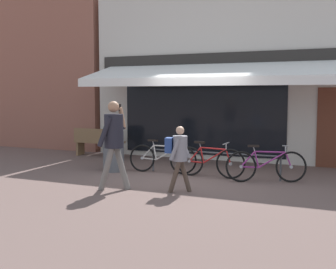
# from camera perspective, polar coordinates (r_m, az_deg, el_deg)

# --- Properties ---
(ground_plane) EXTENTS (160.00, 160.00, 0.00)m
(ground_plane) POSITION_cam_1_polar(r_m,az_deg,el_deg) (9.89, 2.28, -5.75)
(ground_plane) COLOR brown
(shop_front) EXTENTS (8.96, 4.82, 5.06)m
(shop_front) POSITION_cam_1_polar(r_m,az_deg,el_deg) (13.58, 10.59, 7.93)
(shop_front) COLOR beige
(shop_front) RESTS_ON ground_plane
(neighbour_building) EXTENTS (7.37, 4.00, 6.28)m
(neighbour_building) POSITION_cam_1_polar(r_m,az_deg,el_deg) (17.90, -16.42, 9.16)
(neighbour_building) COLOR #8E5647
(neighbour_building) RESTS_ON ground_plane
(bike_rack_rail) EXTENTS (3.23, 0.04, 0.57)m
(bike_rack_rail) POSITION_cam_1_polar(r_m,az_deg,el_deg) (9.99, 6.11, -2.93)
(bike_rack_rail) COLOR #47494F
(bike_rack_rail) RESTS_ON ground_plane
(bicycle_silver) EXTENTS (1.75, 0.52, 0.83)m
(bicycle_silver) POSITION_cam_1_polar(r_m,az_deg,el_deg) (10.35, -0.79, -3.20)
(bicycle_silver) COLOR black
(bicycle_silver) RESTS_ON ground_plane
(bicycle_red) EXTENTS (1.68, 0.52, 0.83)m
(bicycle_red) POSITION_cam_1_polar(r_m,az_deg,el_deg) (9.83, 5.64, -3.63)
(bicycle_red) COLOR black
(bicycle_red) RESTS_ON ground_plane
(bicycle_purple) EXTENTS (1.69, 0.83, 0.84)m
(bicycle_purple) POSITION_cam_1_polar(r_m,az_deg,el_deg) (9.50, 13.10, -4.11)
(bicycle_purple) COLOR black
(bicycle_purple) RESTS_ON ground_plane
(pedestrian_adult) EXTENTS (0.60, 0.68, 1.81)m
(pedestrian_adult) POSITION_cam_1_polar(r_m,az_deg,el_deg) (8.49, -7.35, -0.13)
(pedestrian_adult) COLOR slate
(pedestrian_adult) RESTS_ON ground_plane
(pedestrian_child) EXTENTS (0.52, 0.52, 1.32)m
(pedestrian_child) POSITION_cam_1_polar(r_m,az_deg,el_deg) (8.24, 1.43, -2.28)
(pedestrian_child) COLOR #47382D
(pedestrian_child) RESTS_ON ground_plane
(litter_bin) EXTENTS (0.53, 0.53, 1.10)m
(litter_bin) POSITION_cam_1_polar(r_m,az_deg,el_deg) (10.63, -7.39, -1.99)
(litter_bin) COLOR #515459
(litter_bin) RESTS_ON ground_plane
(park_bench) EXTENTS (1.60, 0.45, 0.87)m
(park_bench) POSITION_cam_1_polar(r_m,az_deg,el_deg) (13.19, -9.40, -0.95)
(park_bench) COLOR brown
(park_bench) RESTS_ON ground_plane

